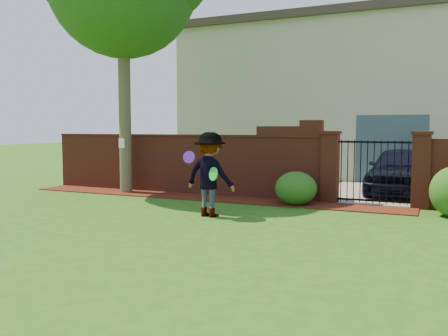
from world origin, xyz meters
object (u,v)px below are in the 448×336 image
at_px(frisbee_green, 213,174).
at_px(car, 399,171).
at_px(frisbee_purple, 189,157).
at_px(man, 209,175).

bearing_deg(frisbee_green, car, 58.96).
height_order(frisbee_purple, frisbee_green, frisbee_purple).
distance_m(man, frisbee_purple, 0.58).
relative_size(car, frisbee_purple, 14.99).
bearing_deg(man, frisbee_green, 141.93).
distance_m(frisbee_purple, frisbee_green, 0.70).
xyz_separation_m(car, frisbee_purple, (-3.99, -5.57, 0.62)).
height_order(man, frisbee_purple, man).
distance_m(car, frisbee_green, 6.56).
xyz_separation_m(man, frisbee_green, (0.23, -0.24, 0.05)).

